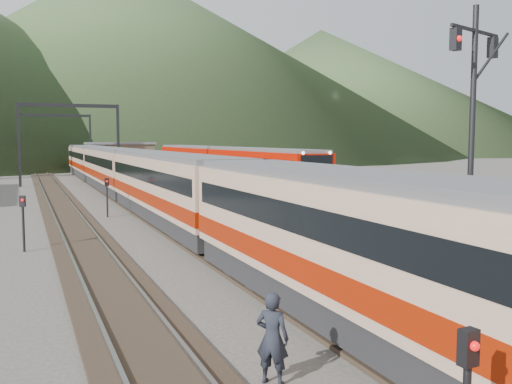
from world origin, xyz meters
name	(u,v)px	position (x,y,z in m)	size (l,w,h in m)	color
track_main	(126,198)	(0.00, 40.00, 0.07)	(2.60, 200.00, 0.23)	black
track_far	(57,200)	(-5.00, 40.00, 0.07)	(2.60, 200.00, 0.23)	black
track_second	(265,192)	(11.50, 40.00, 0.07)	(2.60, 200.00, 0.23)	black
platform	(204,192)	(5.60, 38.00, 0.50)	(8.00, 100.00, 1.00)	gray
gantry_near	(70,128)	(-2.85, 55.00, 5.59)	(9.55, 0.25, 8.00)	black
gantry_far	(55,131)	(-2.85, 80.00, 5.59)	(9.55, 0.25, 8.00)	black
station_shed	(120,153)	(5.60, 78.00, 2.57)	(9.40, 4.40, 3.10)	brown
hill_b	(119,56)	(30.00, 230.00, 37.50)	(220.00, 220.00, 75.00)	#334C28
hill_c	(321,90)	(110.00, 210.00, 25.00)	(160.00, 160.00, 50.00)	#334C28
main_train	(135,175)	(0.00, 36.13, 2.01)	(2.91, 79.85, 3.56)	tan
second_train	(221,164)	(11.50, 51.19, 2.05)	(2.97, 40.49, 3.63)	#A40F00
signal_mast	(472,115)	(2.78, 7.03, 5.09)	(2.10, 0.86, 6.68)	black
short_signal_b	(107,192)	(-2.79, 29.89, 1.46)	(0.25, 0.20, 2.27)	black
short_signal_c	(23,216)	(-7.33, 20.72, 1.46)	(0.26, 0.22, 2.27)	black
worker	(272,338)	(-3.13, 5.56, 0.87)	(0.63, 0.41, 1.73)	black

